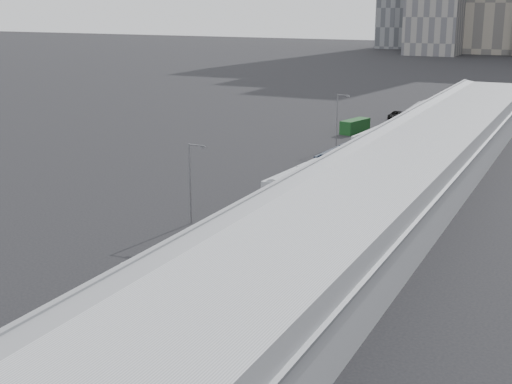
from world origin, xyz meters
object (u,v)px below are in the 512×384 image
Objects in this scene: street_lamp_far at (338,117)px; bus_2 at (179,263)px; bus_7 at (403,130)px; bus_4 at (301,187)px; bus_6 at (375,143)px; bus_1 at (89,327)px; street_lamp_near at (192,178)px; bus_8 at (419,116)px; suv at (396,115)px; shipping_container at (355,126)px; bus_3 at (252,223)px; bus_5 at (342,162)px.

bus_2 is at bearing -83.48° from street_lamp_far.
street_lamp_far is (-7.44, -11.59, 3.31)m from bus_7.
bus_2 is 26.63m from bus_4.
bus_6 is at bearing 91.94° from bus_2.
street_lamp_near reaches higher than bus_1.
street_lamp_far is (-6.47, -27.20, 3.29)m from bus_8.
bus_1 is at bearing -83.88° from street_lamp_far.
bus_6 is 43.41m from street_lamp_near.
street_lamp_near is at bearing 111.94° from bus_1.
suv is (-6.74, 102.78, -0.75)m from bus_1.
bus_7 reaches higher than suv.
bus_2 reaches higher than shipping_container.
bus_6 is at bearing -92.42° from bus_8.
bus_8 is at bearing 92.01° from bus_2.
bus_1 is 0.93× the size of bus_6.
bus_7 is at bearing 57.32° from street_lamp_far.
bus_7 is 9.27m from shipping_container.
bus_7 is 2.45× the size of suv.
bus_1 is 1.44× the size of street_lamp_near.
bus_3 is 0.99× the size of bus_6.
bus_7 is at bearing 95.64° from bus_1.
bus_3 is 2.46× the size of suv.
bus_5 is (-0.12, 14.97, -0.11)m from bus_4.
bus_5 is 1.98× the size of shipping_container.
bus_2 is 85.28m from bus_8.
bus_5 is at bearing -61.53° from shipping_container.
bus_2 is 12.16m from bus_3.
street_lamp_near is at bearing -75.19° from shipping_container.
bus_1 is at bearing -92.26° from bus_3.
suv is (2.44, 18.25, -0.44)m from shipping_container.
bus_2 is 72.20m from shipping_container.
bus_7 is 1.54× the size of street_lamp_far.
bus_6 is (-1.00, 69.35, 0.11)m from bus_1.
bus_3 is 1.00× the size of bus_7.
bus_3 is 44.43m from bus_6.
bus_2 is 0.88× the size of bus_4.
suv is (-6.58, 20.32, -0.85)m from bus_7.
bus_1 is at bearing -84.66° from bus_6.
bus_8 reaches higher than shipping_container.
shipping_container is (-1.34, 57.92, -3.75)m from street_lamp_near.
suv is (0.85, 31.91, -4.15)m from street_lamp_far.
bus_8 is at bearing 84.63° from street_lamp_near.
street_lamp_far reaches higher than bus_1.
bus_8 reaches higher than bus_1.
bus_5 is at bearing -92.66° from bus_8.
bus_1 is 0.94× the size of bus_3.
bus_7 is at bearing 91.24° from bus_2.
bus_7 is at bearing 91.50° from bus_5.
bus_5 is at bearing -68.54° from street_lamp_far.
bus_4 is 1.64× the size of street_lamp_near.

